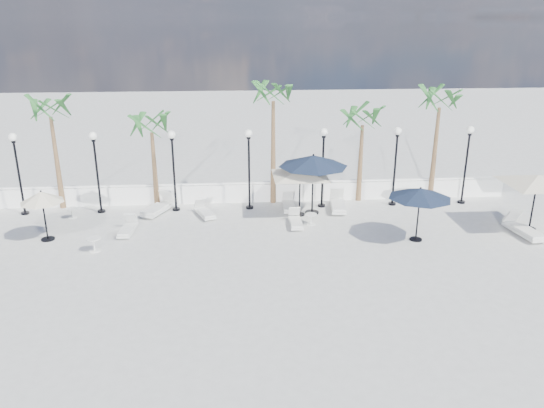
{
  "coord_description": "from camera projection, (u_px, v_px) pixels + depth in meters",
  "views": [
    {
      "loc": [
        -0.74,
        -17.51,
        8.69
      ],
      "look_at": [
        0.8,
        2.8,
        1.5
      ],
      "focal_mm": 35.0,
      "sensor_mm": 36.0,
      "label": 1
    }
  ],
  "objects": [
    {
      "name": "palm_2",
      "position": [
        273.0,
        99.0,
        24.66
      ],
      "size": [
        2.6,
        2.6,
        6.1
      ],
      "color": "brown",
      "rests_on": "ground"
    },
    {
      "name": "lounger_5",
      "position": [
        338.0,
        204.0,
        25.3
      ],
      "size": [
        0.92,
        2.16,
        0.78
      ],
      "rotation": [
        0.0,
        0.0,
        -0.12
      ],
      "color": "silver",
      "rests_on": "ground"
    },
    {
      "name": "parasol_navy_right",
      "position": [
        420.0,
        194.0,
        21.22
      ],
      "size": [
        2.56,
        2.56,
        2.3
      ],
      "color": "black",
      "rests_on": "ground"
    },
    {
      "name": "palm_0",
      "position": [
        50.0,
        114.0,
        24.12
      ],
      "size": [
        2.6,
        2.6,
        5.5
      ],
      "color": "brown",
      "rests_on": "ground"
    },
    {
      "name": "parasol_cream_sq_a",
      "position": [
        300.0,
        169.0,
        23.93
      ],
      "size": [
        4.89,
        4.89,
        2.4
      ],
      "color": "black",
      "rests_on": "ground"
    },
    {
      "name": "lamppost_2",
      "position": [
        173.0,
        160.0,
        24.44
      ],
      "size": [
        0.36,
        0.36,
        3.84
      ],
      "color": "black",
      "rests_on": "ground"
    },
    {
      "name": "lamppost_4",
      "position": [
        323.0,
        157.0,
        24.94
      ],
      "size": [
        0.36,
        0.36,
        3.84
      ],
      "color": "black",
      "rests_on": "ground"
    },
    {
      "name": "lounger_3",
      "position": [
        159.0,
        207.0,
        24.86
      ],
      "size": [
        1.52,
        2.24,
        0.8
      ],
      "rotation": [
        0.0,
        0.0,
        -0.43
      ],
      "color": "silver",
      "rests_on": "ground"
    },
    {
      "name": "lamppost_6",
      "position": [
        467.0,
        154.0,
        25.44
      ],
      "size": [
        0.36,
        0.36,
        3.84
      ],
      "color": "black",
      "rests_on": "ground"
    },
    {
      "name": "lamppost_0",
      "position": [
        17.0,
        162.0,
        23.94
      ],
      "size": [
        0.36,
        0.36,
        3.84
      ],
      "color": "black",
      "rests_on": "ground"
    },
    {
      "name": "side_table_2",
      "position": [
        311.0,
        218.0,
        23.43
      ],
      "size": [
        0.51,
        0.51,
        0.5
      ],
      "color": "silver",
      "rests_on": "ground"
    },
    {
      "name": "lounger_2",
      "position": [
        205.0,
        212.0,
        24.46
      ],
      "size": [
        1.09,
        1.74,
        0.62
      ],
      "rotation": [
        0.0,
        0.0,
        0.37
      ],
      "color": "silver",
      "rests_on": "ground"
    },
    {
      "name": "lounger_1",
      "position": [
        128.0,
        228.0,
        22.53
      ],
      "size": [
        0.66,
        1.69,
        0.62
      ],
      "rotation": [
        0.0,
        0.0,
        -0.07
      ],
      "color": "silver",
      "rests_on": "ground"
    },
    {
      "name": "parasol_cream_sq_b",
      "position": [
        538.0,
        176.0,
        22.17
      ],
      "size": [
        5.25,
        5.25,
        2.63
      ],
      "color": "black",
      "rests_on": "ground"
    },
    {
      "name": "palm_3",
      "position": [
        363.0,
        122.0,
        25.35
      ],
      "size": [
        2.6,
        2.6,
        4.9
      ],
      "color": "brown",
      "rests_on": "ground"
    },
    {
      "name": "lamppost_5",
      "position": [
        396.0,
        155.0,
        25.19
      ],
      "size": [
        0.36,
        0.36,
        3.84
      ],
      "color": "black",
      "rests_on": "ground"
    },
    {
      "name": "palm_4",
      "position": [
        440.0,
        105.0,
        25.35
      ],
      "size": [
        2.6,
        2.6,
        5.7
      ],
      "color": "brown",
      "rests_on": "ground"
    },
    {
      "name": "parasol_cream_small",
      "position": [
        42.0,
        198.0,
        21.3
      ],
      "size": [
        1.75,
        1.75,
        2.15
      ],
      "color": "black",
      "rests_on": "ground"
    },
    {
      "name": "palm_1",
      "position": [
        152.0,
        129.0,
        24.7
      ],
      "size": [
        2.6,
        2.6,
        4.7
      ],
      "color": "brown",
      "rests_on": "ground"
    },
    {
      "name": "lounger_4",
      "position": [
        296.0,
        221.0,
        23.35
      ],
      "size": [
        0.56,
        1.63,
        0.61
      ],
      "rotation": [
        0.0,
        0.0,
        -0.02
      ],
      "color": "silver",
      "rests_on": "ground"
    },
    {
      "name": "lounger_7",
      "position": [
        524.0,
        229.0,
        22.27
      ],
      "size": [
        0.97,
        2.19,
        0.79
      ],
      "rotation": [
        0.0,
        0.0,
        0.14
      ],
      "color": "silver",
      "rests_on": "ground"
    },
    {
      "name": "balustrade",
      "position": [
        249.0,
        193.0,
        26.3
      ],
      "size": [
        26.0,
        0.3,
        1.01
      ],
      "color": "white",
      "rests_on": "ground"
    },
    {
      "name": "side_table_1",
      "position": [
        72.0,
        212.0,
        24.14
      ],
      "size": [
        0.51,
        0.51,
        0.49
      ],
      "color": "silver",
      "rests_on": "ground"
    },
    {
      "name": "side_table_0",
      "position": [
        94.0,
        243.0,
        20.74
      ],
      "size": [
        0.57,
        0.57,
        0.56
      ],
      "color": "silver",
      "rests_on": "ground"
    },
    {
      "name": "ground",
      "position": [
        256.0,
        268.0,
        19.41
      ],
      "size": [
        100.0,
        100.0,
        0.0
      ],
      "primitive_type": "plane",
      "color": "#A9A8A4",
      "rests_on": "ground"
    },
    {
      "name": "parasol_navy_mid",
      "position": [
        313.0,
        161.0,
        24.07
      ],
      "size": [
        3.19,
        3.19,
        2.86
      ],
      "color": "black",
      "rests_on": "ground"
    },
    {
      "name": "lamppost_1",
      "position": [
        96.0,
        161.0,
        24.19
      ],
      "size": [
        0.36,
        0.36,
        3.84
      ],
      "color": "black",
      "rests_on": "ground"
    },
    {
      "name": "lamppost_3",
      "position": [
        249.0,
        158.0,
        24.69
      ],
      "size": [
        0.36,
        0.36,
        3.84
      ],
      "color": "black",
      "rests_on": "ground"
    },
    {
      "name": "lounger_6",
      "position": [
        289.0,
        205.0,
        25.32
      ],
      "size": [
        0.62,
        1.73,
        0.64
      ],
      "rotation": [
        0.0,
        0.0,
        -0.04
      ],
      "color": "silver",
      "rests_on": "ground"
    }
  ]
}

